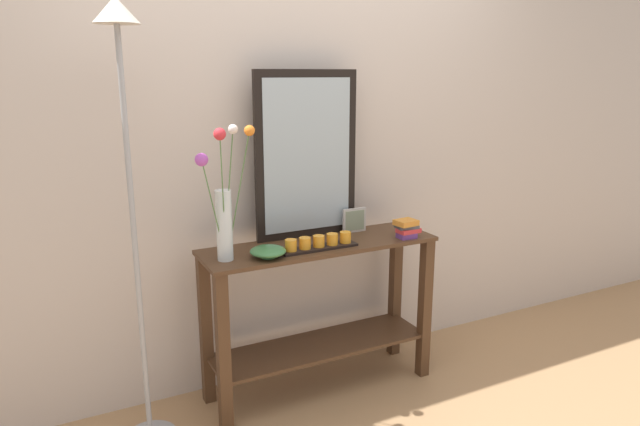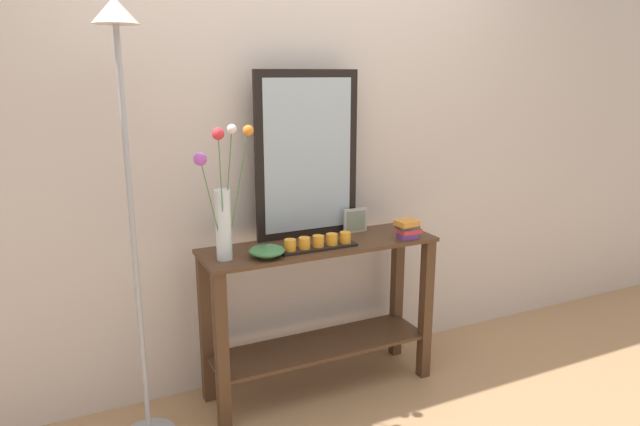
# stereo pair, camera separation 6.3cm
# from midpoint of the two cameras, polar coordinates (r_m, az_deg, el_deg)

# --- Properties ---
(ground_plane) EXTENTS (7.00, 6.00, 0.02)m
(ground_plane) POSITION_cam_midpoint_polar(r_m,az_deg,el_deg) (3.18, -0.60, -17.19)
(ground_plane) COLOR #A87F56
(wall_back) EXTENTS (6.40, 0.08, 2.70)m
(wall_back) POSITION_cam_midpoint_polar(r_m,az_deg,el_deg) (3.01, -3.23, 8.49)
(wall_back) COLOR beige
(wall_back) RESTS_ON ground
(console_table) EXTENTS (1.21, 0.36, 0.80)m
(console_table) POSITION_cam_midpoint_polar(r_m,az_deg,el_deg) (2.95, -0.62, -8.85)
(console_table) COLOR #472D1C
(console_table) RESTS_ON ground
(mirror_leaning) EXTENTS (0.56, 0.03, 0.85)m
(mirror_leaning) POSITION_cam_midpoint_polar(r_m,az_deg,el_deg) (2.89, -2.05, 5.80)
(mirror_leaning) COLOR black
(mirror_leaning) RESTS_ON console_table
(tall_vase_left) EXTENTS (0.27, 0.17, 0.62)m
(tall_vase_left) POSITION_cam_midpoint_polar(r_m,az_deg,el_deg) (2.56, -10.35, 0.58)
(tall_vase_left) COLOR silver
(tall_vase_left) RESTS_ON console_table
(candle_tray) EXTENTS (0.39, 0.09, 0.07)m
(candle_tray) POSITION_cam_midpoint_polar(r_m,az_deg,el_deg) (2.75, -0.79, -3.07)
(candle_tray) COLOR black
(candle_tray) RESTS_ON console_table
(picture_frame_small) EXTENTS (0.14, 0.01, 0.13)m
(picture_frame_small) POSITION_cam_midpoint_polar(r_m,az_deg,el_deg) (3.03, 2.88, -0.73)
(picture_frame_small) COLOR #B7B2AD
(picture_frame_small) RESTS_ON console_table
(decorative_bowl) EXTENTS (0.17, 0.17, 0.05)m
(decorative_bowl) POSITION_cam_midpoint_polar(r_m,az_deg,el_deg) (2.64, -5.94, -3.84)
(decorative_bowl) COLOR #38703D
(decorative_bowl) RESTS_ON console_table
(book_stack) EXTENTS (0.13, 0.10, 0.09)m
(book_stack) POSITION_cam_midpoint_polar(r_m,az_deg,el_deg) (2.96, 8.12, -1.51)
(book_stack) COLOR #663884
(book_stack) RESTS_ON console_table
(floor_lamp) EXTENTS (0.24, 0.24, 1.92)m
(floor_lamp) POSITION_cam_midpoint_polar(r_m,az_deg,el_deg) (2.44, -19.45, 5.05)
(floor_lamp) COLOR #9E9EA3
(floor_lamp) RESTS_ON ground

